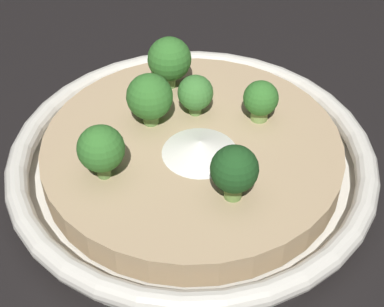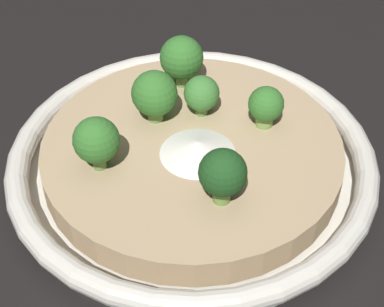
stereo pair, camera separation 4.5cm
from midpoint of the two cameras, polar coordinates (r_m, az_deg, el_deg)
The scene contains 9 objects.
ground_plane at distance 0.47m, azimuth -2.77°, elevation -2.09°, with size 6.00×6.00×0.00m, color black.
risotto_bowl at distance 0.46m, azimuth -2.84°, elevation -0.57°, with size 0.29×0.29×0.03m.
cheese_sprinkle at distance 0.43m, azimuth -2.22°, elevation 0.52°, with size 0.06×0.06×0.01m.
broccoli_front_right at distance 0.45m, azimuth -7.33°, elevation 5.06°, with size 0.04×0.04×0.04m.
broccoli_back_right at distance 0.39m, azimuth 0.80°, elevation -1.81°, with size 0.03×0.03×0.04m.
broccoli_back_left at distance 0.46m, azimuth 3.86°, elevation 5.12°, with size 0.03×0.03×0.03m.
broccoli_left at distance 0.46m, azimuth -2.49°, elevation 5.72°, with size 0.03×0.03×0.03m.
broccoli_front_left at distance 0.49m, azimuth -4.90°, elevation 8.96°, with size 0.04×0.04×0.05m.
broccoli_right at distance 0.41m, azimuth -11.96°, elevation 0.26°, with size 0.03×0.03×0.04m.
Camera 1 is at (0.27, 0.20, 0.33)m, focal length 55.00 mm.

